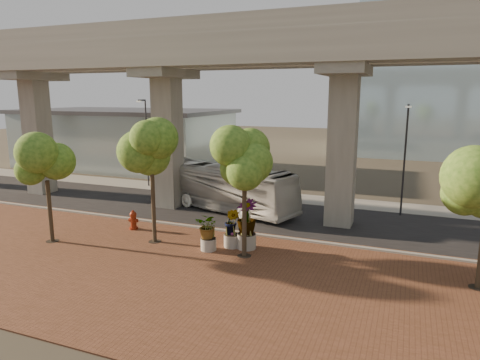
% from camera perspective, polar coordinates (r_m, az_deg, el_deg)
% --- Properties ---
extents(ground, '(160.00, 160.00, 0.00)m').
position_cam_1_polar(ground, '(26.94, -0.43, -5.73)').
color(ground, '#3D382C').
rests_on(ground, ground).
extents(brick_plaza, '(70.00, 13.00, 0.06)m').
position_cam_1_polar(brick_plaza, '(20.18, -9.16, -11.77)').
color(brick_plaza, brown).
rests_on(brick_plaza, ground).
extents(asphalt_road, '(90.00, 8.00, 0.04)m').
position_cam_1_polar(asphalt_road, '(28.72, 1.07, -4.61)').
color(asphalt_road, black).
rests_on(asphalt_road, ground).
extents(curb_strip, '(70.00, 0.25, 0.16)m').
position_cam_1_polar(curb_strip, '(25.16, -2.15, -6.79)').
color(curb_strip, gray).
rests_on(curb_strip, ground).
extents(far_sidewalk, '(90.00, 3.00, 0.06)m').
position_cam_1_polar(far_sidewalk, '(33.76, 4.35, -2.20)').
color(far_sidewalk, gray).
rests_on(far_sidewalk, ground).
extents(transit_viaduct, '(72.00, 5.60, 12.40)m').
position_cam_1_polar(transit_viaduct, '(27.63, 1.12, 10.05)').
color(transit_viaduct, gray).
rests_on(transit_viaduct, ground).
extents(station_pavilion, '(23.00, 13.00, 6.30)m').
position_cam_1_polar(station_pavilion, '(49.92, -15.07, 5.53)').
color(station_pavilion, '#A5BABD').
rests_on(station_pavilion, ground).
extents(transit_bus, '(11.72, 6.10, 3.19)m').
position_cam_1_polar(transit_bus, '(29.66, -2.47, -0.96)').
color(transit_bus, silver).
rests_on(transit_bus, ground).
extents(fire_hydrant, '(0.57, 0.51, 1.14)m').
position_cam_1_polar(fire_hydrant, '(26.16, -14.03, -5.20)').
color(fire_hydrant, maroon).
rests_on(fire_hydrant, ground).
extents(planter_front, '(1.78, 1.78, 1.96)m').
position_cam_1_polar(planter_front, '(21.91, -4.26, -6.37)').
color(planter_front, gray).
rests_on(planter_front, ground).
extents(planter_right, '(2.42, 2.42, 2.59)m').
position_cam_1_polar(planter_right, '(21.99, 0.90, -5.24)').
color(planter_right, '#A7A497').
rests_on(planter_right, ground).
extents(planter_left, '(1.89, 1.89, 2.08)m').
position_cam_1_polar(planter_left, '(22.30, -1.09, -5.82)').
color(planter_left, gray).
rests_on(planter_left, ground).
extents(street_tree_far_west, '(3.24, 3.24, 5.80)m').
position_cam_1_polar(street_tree_far_west, '(24.67, -24.50, 2.05)').
color(street_tree_far_west, '#3E3223').
rests_on(street_tree_far_west, ground).
extents(street_tree_near_west, '(3.41, 3.41, 6.43)m').
position_cam_1_polar(street_tree_near_west, '(22.78, -11.75, 3.55)').
color(street_tree_near_west, '#3E3223').
rests_on(street_tree_near_west, ground).
extents(street_tree_near_east, '(3.45, 3.45, 6.23)m').
position_cam_1_polar(street_tree_near_east, '(20.26, 0.60, 2.24)').
color(street_tree_near_east, '#3E3223').
rests_on(street_tree_near_east, ground).
extents(streetlamp_west, '(0.37, 1.08, 7.47)m').
position_cam_1_polar(streetlamp_west, '(37.67, -12.43, 5.66)').
color(streetlamp_west, '#2B2B30').
rests_on(streetlamp_west, ground).
extents(streetlamp_east, '(0.36, 1.06, 7.28)m').
position_cam_1_polar(streetlamp_east, '(29.50, 21.15, 3.46)').
color(streetlamp_east, '#28282C').
rests_on(streetlamp_east, ground).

